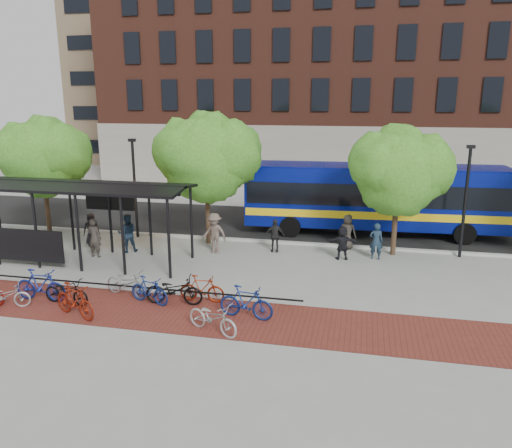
% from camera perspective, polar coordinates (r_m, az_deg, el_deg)
% --- Properties ---
extents(ground, '(160.00, 160.00, 0.00)m').
position_cam_1_polar(ground, '(21.53, -0.43, -5.10)').
color(ground, '#9E9E99').
rests_on(ground, ground).
extents(asphalt_street, '(160.00, 8.00, 0.01)m').
position_cam_1_polar(asphalt_street, '(29.06, 3.02, 0.06)').
color(asphalt_street, black).
rests_on(asphalt_street, ground).
extents(curb, '(160.00, 0.25, 0.12)m').
position_cam_1_polar(curb, '(25.24, 1.56, -2.01)').
color(curb, '#B7B7B2').
rests_on(curb, ground).
extents(brick_strip, '(24.00, 3.00, 0.01)m').
position_cam_1_polar(brick_strip, '(17.67, -10.50, -9.84)').
color(brick_strip, maroon).
rests_on(brick_strip, ground).
extents(bike_rack_rail, '(12.00, 0.05, 0.95)m').
position_cam_1_polar(bike_rack_rail, '(18.93, -13.13, -8.31)').
color(bike_rack_rail, black).
rests_on(bike_rack_rail, ground).
extents(building_brick, '(55.00, 14.00, 20.00)m').
position_cam_1_polar(building_brick, '(46.23, 20.00, 17.05)').
color(building_brick, brown).
rests_on(building_brick, ground).
extents(building_tower, '(22.00, 22.00, 30.00)m').
position_cam_1_polar(building_tower, '(63.69, -7.10, 21.32)').
color(building_tower, '#7A664C').
rests_on(building_tower, ground).
extents(bus_shelter, '(10.60, 3.07, 3.60)m').
position_cam_1_polar(bus_shelter, '(23.44, -20.54, 3.18)').
color(bus_shelter, black).
rests_on(bus_shelter, ground).
extents(tree_a, '(4.90, 4.00, 6.18)m').
position_cam_1_polar(tree_a, '(28.51, -23.09, 7.31)').
color(tree_a, '#382619').
rests_on(tree_a, ground).
extents(tree_b, '(5.15, 4.20, 6.47)m').
position_cam_1_polar(tree_b, '(24.45, -5.43, 7.92)').
color(tree_b, '#382619').
rests_on(tree_b, ground).
extents(tree_c, '(4.66, 3.80, 5.92)m').
position_cam_1_polar(tree_c, '(23.42, 16.20, 6.14)').
color(tree_c, '#382619').
rests_on(tree_c, ground).
extents(lamp_post_left, '(0.35, 0.20, 5.12)m').
position_cam_1_polar(lamp_post_left, '(26.43, -13.69, 4.31)').
color(lamp_post_left, black).
rests_on(lamp_post_left, ground).
extents(lamp_post_right, '(0.35, 0.20, 5.12)m').
position_cam_1_polar(lamp_post_right, '(24.25, 22.83, 2.71)').
color(lamp_post_right, black).
rests_on(lamp_post_right, ground).
extents(bus, '(13.74, 3.78, 3.67)m').
position_cam_1_polar(bus, '(27.28, 13.44, 3.26)').
color(bus, navy).
rests_on(bus, ground).
extents(bike_2, '(1.80, 1.17, 0.89)m').
position_cam_1_polar(bike_2, '(19.59, -26.76, -7.35)').
color(bike_2, '#A7A7A9').
rests_on(bike_2, ground).
extents(bike_3, '(1.99, 0.57, 1.19)m').
position_cam_1_polar(bike_3, '(19.65, -23.41, -6.43)').
color(bike_3, navy).
rests_on(bike_3, ground).
extents(bike_4, '(1.84, 0.80, 0.94)m').
position_cam_1_polar(bike_4, '(19.05, -20.85, -7.24)').
color(bike_4, black).
rests_on(bike_4, ground).
extents(bike_5, '(1.99, 1.25, 1.16)m').
position_cam_1_polar(bike_5, '(17.86, -20.02, -8.22)').
color(bike_5, maroon).
rests_on(bike_5, ground).
extents(bike_6, '(2.08, 1.23, 1.03)m').
position_cam_1_polar(bike_6, '(19.07, -14.52, -6.56)').
color(bike_6, gray).
rests_on(bike_6, ground).
extents(bike_7, '(1.73, 0.93, 1.00)m').
position_cam_1_polar(bike_7, '(18.26, -12.10, -7.42)').
color(bike_7, navy).
rests_on(bike_7, ground).
extents(bike_8, '(2.11, 0.93, 1.08)m').
position_cam_1_polar(bike_8, '(18.00, -9.34, -7.47)').
color(bike_8, black).
rests_on(bike_8, ground).
extents(bike_9, '(1.67, 0.48, 1.00)m').
position_cam_1_polar(bike_9, '(18.11, -6.19, -7.35)').
color(bike_9, maroon).
rests_on(bike_9, ground).
extents(bike_10, '(2.04, 1.41, 1.01)m').
position_cam_1_polar(bike_10, '(15.83, -4.96, -10.62)').
color(bike_10, '#A9AAAC').
rests_on(bike_10, ground).
extents(bike_11, '(1.94, 0.79, 1.13)m').
position_cam_1_polar(bike_11, '(16.70, -1.14, -8.95)').
color(bike_11, navy).
rests_on(bike_11, ground).
extents(pedestrian_0, '(0.94, 0.84, 1.62)m').
position_cam_1_polar(pedestrian_0, '(25.96, -18.29, -0.57)').
color(pedestrian_0, black).
rests_on(pedestrian_0, ground).
extents(pedestrian_1, '(0.68, 0.46, 1.83)m').
position_cam_1_polar(pedestrian_1, '(23.95, -17.99, -1.51)').
color(pedestrian_1, '#39332E').
rests_on(pedestrian_1, ground).
extents(pedestrian_2, '(1.12, 1.04, 1.83)m').
position_cam_1_polar(pedestrian_2, '(24.32, -14.50, -1.02)').
color(pedestrian_2, '#1D2F45').
rests_on(pedestrian_2, ground).
extents(pedestrian_3, '(1.37, 0.96, 1.93)m').
position_cam_1_polar(pedestrian_3, '(23.43, -4.76, -1.06)').
color(pedestrian_3, brown).
rests_on(pedestrian_3, ground).
extents(pedestrian_4, '(0.95, 0.46, 1.58)m').
position_cam_1_polar(pedestrian_4, '(23.64, 2.14, -1.32)').
color(pedestrian_4, '#242424').
rests_on(pedestrian_4, ground).
extents(pedestrian_5, '(1.49, 0.69, 1.54)m').
position_cam_1_polar(pedestrian_5, '(22.84, 9.85, -2.14)').
color(pedestrian_5, black).
rests_on(pedestrian_5, ground).
extents(pedestrian_6, '(0.94, 0.74, 1.70)m').
position_cam_1_polar(pedestrian_6, '(24.45, 10.41, -0.88)').
color(pedestrian_6, '#36312B').
rests_on(pedestrian_6, ground).
extents(pedestrian_7, '(0.62, 0.41, 1.68)m').
position_cam_1_polar(pedestrian_7, '(23.17, 13.57, -1.92)').
color(pedestrian_7, '#1C2F42').
rests_on(pedestrian_7, ground).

